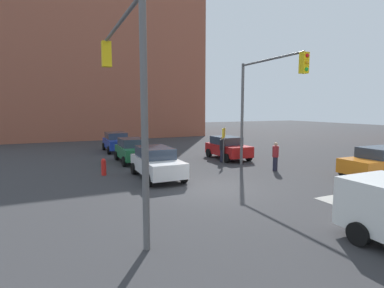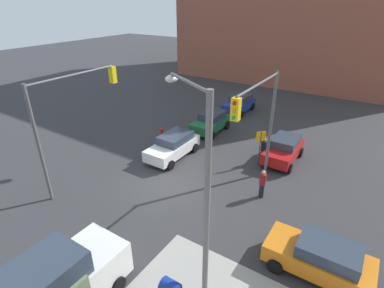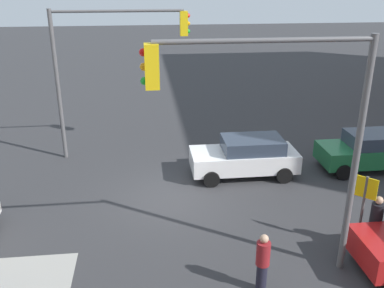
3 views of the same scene
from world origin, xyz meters
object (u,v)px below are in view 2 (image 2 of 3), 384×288
sedan_orange (320,258)px  pedestrian_crossing (263,150)px  coupe_white (173,145)px  coupe_green (211,122)px  traffic_signal_nw_corner (260,115)px  hatchback_red (284,149)px  pedestrian_waiting (262,183)px  traffic_signal_se_corner (71,108)px  coupe_blue (239,103)px  street_lamp_corner (201,189)px  fire_hydrant (162,133)px

sedan_orange → pedestrian_crossing: bearing=-145.1°
coupe_white → coupe_green: 5.24m
traffic_signal_nw_corner → hatchback_red: (-4.42, 0.37, -3.79)m
pedestrian_crossing → pedestrian_waiting: 4.05m
traffic_signal_nw_corner → pedestrian_waiting: bearing=60.2°
traffic_signal_nw_corner → pedestrian_waiting: 3.83m
traffic_signal_se_corner → coupe_green: size_ratio=1.70×
coupe_green → traffic_signal_se_corner: bearing=-14.5°
coupe_blue → pedestrian_crossing: size_ratio=2.20×
coupe_white → sedan_orange: size_ratio=1.06×
street_lamp_corner → pedestrian_waiting: bearing=-177.7°
traffic_signal_se_corner → coupe_white: 7.21m
coupe_blue → traffic_signal_nw_corner: bearing=28.2°
traffic_signal_nw_corner → pedestrian_crossing: (-3.40, -0.70, -3.69)m
hatchback_red → pedestrian_crossing: (1.03, -1.07, 0.10)m
fire_hydrant → hatchback_red: size_ratio=0.25×
hatchback_red → coupe_green: same height
coupe_white → hatchback_red: (-3.63, 6.60, -0.00)m
sedan_orange → pedestrian_crossing: 9.12m
coupe_blue → hatchback_red: bearing=42.3°
coupe_white → hatchback_red: same height
pedestrian_crossing → coupe_blue: bearing=-142.6°
street_lamp_corner → pedestrian_crossing: size_ratio=4.46×
fire_hydrant → coupe_white: bearing=53.8°
coupe_green → pedestrian_crossing: (2.64, 5.54, 0.10)m
traffic_signal_se_corner → coupe_white: (-5.47, 2.77, -3.81)m
coupe_blue → pedestrian_crossing: bearing=33.9°
hatchback_red → coupe_green: 6.80m
traffic_signal_nw_corner → street_lamp_corner: bearing=7.5°
coupe_green → pedestrian_crossing: size_ratio=2.13×
pedestrian_waiting → coupe_white: bearing=-44.4°
sedan_orange → pedestrian_crossing: (-7.48, -5.22, 0.10)m
street_lamp_corner → coupe_green: street_lamp_corner is taller
fire_hydrant → coupe_white: size_ratio=0.22×
street_lamp_corner → sedan_orange: street_lamp_corner is taller
fire_hydrant → coupe_blue: coupe_blue is taller
sedan_orange → fire_hydrant: bearing=-116.8°
coupe_white → pedestrian_waiting: 7.04m
traffic_signal_se_corner → street_lamp_corner: size_ratio=0.81×
coupe_blue → sedan_orange: (15.80, 10.81, 0.00)m
coupe_white → pedestrian_crossing: bearing=115.2°
traffic_signal_nw_corner → street_lamp_corner: (7.42, 0.98, 0.07)m
fire_hydrant → coupe_green: 4.24m
traffic_signal_se_corner → pedestrian_crossing: bearing=134.2°
traffic_signal_se_corner → coupe_white: traffic_signal_se_corner is taller
street_lamp_corner → coupe_blue: 20.84m
coupe_white → pedestrian_crossing: size_ratio=2.41×
hatchback_red → traffic_signal_se_corner: bearing=-45.8°
traffic_signal_nw_corner → pedestrian_crossing: 5.07m
traffic_signal_nw_corner → traffic_signal_se_corner: bearing=-62.6°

